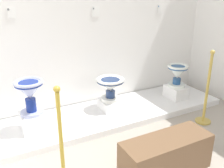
{
  "coord_description": "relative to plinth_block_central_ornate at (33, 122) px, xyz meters",
  "views": [
    {
      "loc": [
        0.35,
        -0.72,
        1.84
      ],
      "look_at": [
        1.99,
        2.38,
        0.53
      ],
      "focal_mm": 40.89,
      "sensor_mm": 36.0,
      "label": 1
    }
  ],
  "objects": [
    {
      "name": "antique_toilet_central_ornate",
      "position": [
        0.0,
        -0.0,
        0.43
      ],
      "size": [
        0.36,
        0.36,
        0.45
      ],
      "color": "#A7B0D8",
      "rests_on": "plinth_block_central_ornate"
    },
    {
      "name": "display_platform",
      "position": [
        1.19,
        0.01,
        -0.16
      ],
      "size": [
        3.58,
        0.95,
        0.09
      ],
      "primitive_type": "cube",
      "color": "white",
      "rests_on": "ground_plane"
    },
    {
      "name": "antique_toilet_tall_cobalt",
      "position": [
        2.36,
        -0.06,
        0.33
      ],
      "size": [
        0.34,
        0.34,
        0.37
      ],
      "color": "white",
      "rests_on": "plinth_block_tall_cobalt"
    },
    {
      "name": "plinth_block_central_ornate",
      "position": [
        0.0,
        0.0,
        0.0
      ],
      "size": [
        0.3,
        0.34,
        0.23
      ],
      "primitive_type": "cube",
      "color": "white",
      "rests_on": "display_platform"
    },
    {
      "name": "info_placard_first",
      "position": [
        -0.03,
        0.5,
        1.34
      ],
      "size": [
        0.11,
        0.01,
        0.13
      ],
      "color": "white"
    },
    {
      "name": "stanchion_post_near_right",
      "position": [
        2.27,
        -0.78,
        0.16
      ],
      "size": [
        0.22,
        0.22,
        1.08
      ],
      "color": "gold",
      "rests_on": "ground_plane"
    },
    {
      "name": "stanchion_post_near_left",
      "position": [
        0.08,
        -1.0,
        0.1
      ],
      "size": [
        0.26,
        0.26,
        1.04
      ],
      "color": "#B49531",
      "rests_on": "ground_plane"
    },
    {
      "name": "wall_back",
      "position": [
        1.19,
        0.54,
        1.32
      ],
      "size": [
        4.21,
        0.06,
        3.06
      ],
      "primitive_type": "cube",
      "color": "white",
      "rests_on": "ground_plane"
    },
    {
      "name": "plinth_block_broad_patterned",
      "position": [
        1.19,
        0.09,
        -0.05
      ],
      "size": [
        0.31,
        0.34,
        0.14
      ],
      "primitive_type": "cube",
      "color": "white",
      "rests_on": "display_platform"
    },
    {
      "name": "antique_toilet_broad_patterned",
      "position": [
        1.19,
        0.09,
        0.27
      ],
      "size": [
        0.41,
        0.41,
        0.35
      ],
      "color": "white",
      "rests_on": "plinth_block_broad_patterned"
    },
    {
      "name": "museum_bench",
      "position": [
        1.08,
        -1.37,
        -0.01
      ],
      "size": [
        0.98,
        0.36,
        0.4
      ],
      "primitive_type": "cube",
      "color": "brown",
      "rests_on": "ground_plane"
    },
    {
      "name": "info_placard_second",
      "position": [
        1.16,
        0.5,
        1.31
      ],
      "size": [
        0.12,
        0.01,
        0.15
      ],
      "color": "white"
    },
    {
      "name": "info_placard_third",
      "position": [
        2.35,
        0.5,
        1.31
      ],
      "size": [
        0.09,
        0.01,
        0.14
      ],
      "color": "white"
    },
    {
      "name": "plinth_block_tall_cobalt",
      "position": [
        2.36,
        -0.06,
        -0.01
      ],
      "size": [
        0.28,
        0.34,
        0.21
      ],
      "primitive_type": "cube",
      "color": "white",
      "rests_on": "display_platform"
    }
  ]
}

